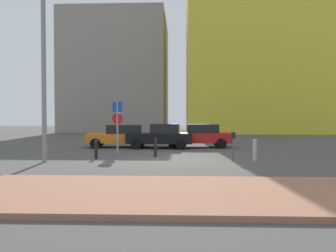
{
  "coord_description": "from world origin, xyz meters",
  "views": [
    {
      "loc": [
        0.2,
        -15.18,
        1.98
      ],
      "look_at": [
        -0.53,
        3.85,
        1.47
      ],
      "focal_mm": 35.12,
      "sensor_mm": 36.0,
      "label": 1
    }
  ],
  "objects_px": {
    "parked_car_red": "(198,136)",
    "traffic_bollard_far": "(155,148)",
    "parking_meter": "(233,142)",
    "traffic_bollard_mid": "(96,149)",
    "traffic_bollard_near": "(255,150)",
    "street_lamp": "(44,50)",
    "parked_car_orange": "(121,136)",
    "parked_car_black": "(161,136)",
    "parking_sign_post": "(117,121)"
  },
  "relations": [
    {
      "from": "parked_car_red",
      "to": "traffic_bollard_far",
      "type": "height_order",
      "value": "parked_car_red"
    },
    {
      "from": "parking_meter",
      "to": "traffic_bollard_mid",
      "type": "xyz_separation_m",
      "value": [
        -6.41,
        0.73,
        -0.42
      ]
    },
    {
      "from": "parking_meter",
      "to": "traffic_bollard_near",
      "type": "distance_m",
      "value": 1.06
    },
    {
      "from": "street_lamp",
      "to": "parked_car_orange",
      "type": "bearing_deg",
      "value": 74.36
    },
    {
      "from": "parked_car_black",
      "to": "parking_sign_post",
      "type": "bearing_deg",
      "value": -120.44
    },
    {
      "from": "parking_meter",
      "to": "traffic_bollard_mid",
      "type": "height_order",
      "value": "parking_meter"
    },
    {
      "from": "traffic_bollard_near",
      "to": "traffic_bollard_mid",
      "type": "relative_size",
      "value": 1.13
    },
    {
      "from": "parked_car_black",
      "to": "street_lamp",
      "type": "height_order",
      "value": "street_lamp"
    },
    {
      "from": "traffic_bollard_mid",
      "to": "parking_sign_post",
      "type": "bearing_deg",
      "value": 69.53
    },
    {
      "from": "parked_car_black",
      "to": "street_lamp",
      "type": "xyz_separation_m",
      "value": [
        -4.76,
        -6.77,
        4.14
      ]
    },
    {
      "from": "parked_car_orange",
      "to": "parking_meter",
      "type": "relative_size",
      "value": 3.2
    },
    {
      "from": "traffic_bollard_near",
      "to": "traffic_bollard_mid",
      "type": "bearing_deg",
      "value": 175.41
    },
    {
      "from": "traffic_bollard_far",
      "to": "street_lamp",
      "type": "bearing_deg",
      "value": -155.52
    },
    {
      "from": "street_lamp",
      "to": "traffic_bollard_near",
      "type": "relative_size",
      "value": 8.66
    },
    {
      "from": "parked_car_orange",
      "to": "traffic_bollard_near",
      "type": "height_order",
      "value": "parked_car_orange"
    },
    {
      "from": "street_lamp",
      "to": "traffic_bollard_mid",
      "type": "distance_m",
      "value": 5.07
    },
    {
      "from": "traffic_bollard_near",
      "to": "traffic_bollard_mid",
      "type": "height_order",
      "value": "traffic_bollard_near"
    },
    {
      "from": "parked_car_red",
      "to": "street_lamp",
      "type": "relative_size",
      "value": 0.52
    },
    {
      "from": "parking_sign_post",
      "to": "street_lamp",
      "type": "bearing_deg",
      "value": -129.85
    },
    {
      "from": "traffic_bollard_near",
      "to": "parked_car_red",
      "type": "bearing_deg",
      "value": 108.35
    },
    {
      "from": "parked_car_red",
      "to": "traffic_bollard_far",
      "type": "xyz_separation_m",
      "value": [
        -2.41,
        -5.22,
        -0.32
      ]
    },
    {
      "from": "parked_car_orange",
      "to": "traffic_bollard_mid",
      "type": "relative_size",
      "value": 4.81
    },
    {
      "from": "parked_car_orange",
      "to": "street_lamp",
      "type": "height_order",
      "value": "street_lamp"
    },
    {
      "from": "parked_car_red",
      "to": "traffic_bollard_mid",
      "type": "xyz_separation_m",
      "value": [
        -5.2,
        -6.05,
        -0.34
      ]
    },
    {
      "from": "parked_car_black",
      "to": "parking_meter",
      "type": "xyz_separation_m",
      "value": [
        3.61,
        -6.17,
        0.07
      ]
    },
    {
      "from": "traffic_bollard_near",
      "to": "parked_car_orange",
      "type": "bearing_deg",
      "value": 138.19
    },
    {
      "from": "parked_car_red",
      "to": "traffic_bollard_far",
      "type": "bearing_deg",
      "value": -114.76
    },
    {
      "from": "parking_meter",
      "to": "parked_car_black",
      "type": "bearing_deg",
      "value": 120.32
    },
    {
      "from": "parked_car_red",
      "to": "parking_meter",
      "type": "relative_size",
      "value": 3.41
    },
    {
      "from": "parked_car_black",
      "to": "street_lamp",
      "type": "relative_size",
      "value": 0.49
    },
    {
      "from": "parked_car_orange",
      "to": "street_lamp",
      "type": "distance_m",
      "value": 8.62
    },
    {
      "from": "parked_car_orange",
      "to": "traffic_bollard_far",
      "type": "relative_size",
      "value": 4.65
    },
    {
      "from": "parked_car_orange",
      "to": "street_lamp",
      "type": "bearing_deg",
      "value": -105.64
    },
    {
      "from": "parking_meter",
      "to": "traffic_bollard_far",
      "type": "height_order",
      "value": "parking_meter"
    },
    {
      "from": "traffic_bollard_near",
      "to": "traffic_bollard_mid",
      "type": "xyz_separation_m",
      "value": [
        -7.4,
        0.59,
        -0.06
      ]
    },
    {
      "from": "parked_car_red",
      "to": "street_lamp",
      "type": "bearing_deg",
      "value": -134.09
    },
    {
      "from": "parking_meter",
      "to": "traffic_bollard_far",
      "type": "xyz_separation_m",
      "value": [
        -3.62,
        1.56,
        -0.4
      ]
    },
    {
      "from": "parked_car_red",
      "to": "parking_meter",
      "type": "distance_m",
      "value": 6.88
    },
    {
      "from": "parking_sign_post",
      "to": "parked_car_red",
      "type": "bearing_deg",
      "value": 43.09
    },
    {
      "from": "traffic_bollard_far",
      "to": "parked_car_orange",
      "type": "bearing_deg",
      "value": 117.84
    },
    {
      "from": "parking_meter",
      "to": "traffic_bollard_mid",
      "type": "bearing_deg",
      "value": 173.54
    },
    {
      "from": "parked_car_black",
      "to": "parking_sign_post",
      "type": "relative_size",
      "value": 1.47
    },
    {
      "from": "parked_car_black",
      "to": "parking_sign_post",
      "type": "distance_m",
      "value": 4.31
    },
    {
      "from": "parking_sign_post",
      "to": "traffic_bollard_near",
      "type": "relative_size",
      "value": 2.87
    },
    {
      "from": "parking_sign_post",
      "to": "street_lamp",
      "type": "distance_m",
      "value": 5.17
    },
    {
      "from": "parking_sign_post",
      "to": "parking_meter",
      "type": "relative_size",
      "value": 2.16
    },
    {
      "from": "traffic_bollard_near",
      "to": "parked_car_black",
      "type": "bearing_deg",
      "value": 127.29
    },
    {
      "from": "parked_car_orange",
      "to": "traffic_bollard_far",
      "type": "bearing_deg",
      "value": -62.16
    },
    {
      "from": "parking_sign_post",
      "to": "traffic_bollard_far",
      "type": "distance_m",
      "value": 2.69
    },
    {
      "from": "traffic_bollard_near",
      "to": "traffic_bollard_far",
      "type": "bearing_deg",
      "value": 162.83
    }
  ]
}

